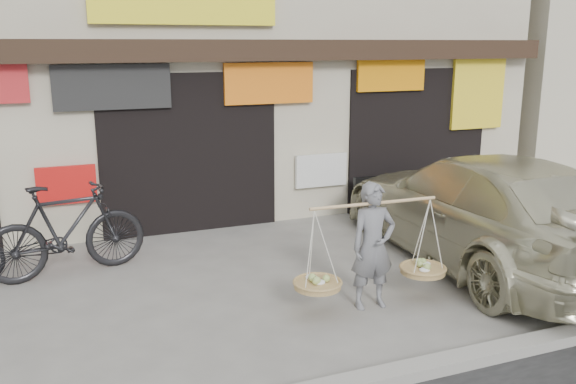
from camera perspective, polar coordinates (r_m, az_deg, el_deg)
name	(u,v)px	position (r m, az deg, el deg)	size (l,w,h in m)	color
ground	(258,310)	(7.58, -2.80, -10.96)	(70.00, 70.00, 0.00)	gray
shophouse_block	(154,29)	(13.13, -12.41, 14.68)	(14.00, 6.32, 7.00)	#BAB097
street_vendor	(373,251)	(7.47, 7.93, -5.50)	(1.99, 0.61, 1.57)	slate
bike_1	(66,230)	(8.96, -20.06, -3.36)	(0.62, 2.19, 1.32)	black
suv	(482,208)	(9.38, 17.69, -1.47)	(2.59, 5.70, 1.62)	beige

